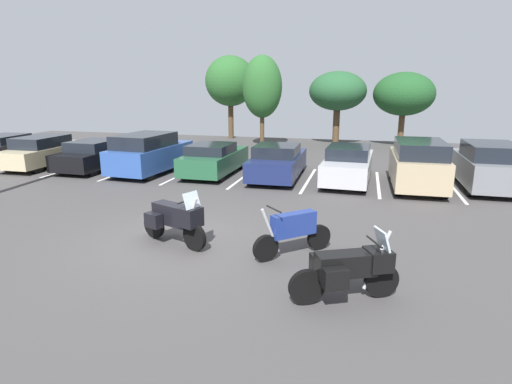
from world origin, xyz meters
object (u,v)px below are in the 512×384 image
Objects in this scene: car_silver at (348,164)px; car_black at (96,155)px; car_blue at (150,153)px; car_grey at (488,166)px; car_tan at (418,164)px; motorcycle_second at (293,231)px; motorcycle_third at (349,268)px; car_champagne at (46,151)px; car_green at (214,159)px; motorcycle_touring at (175,219)px; car_charcoal at (6,149)px; car_navy at (278,162)px.

car_black is at bearing -179.22° from car_silver.
car_blue is 1.06× the size of car_grey.
car_tan reaches higher than car_grey.
car_tan is at bearing 65.38° from motorcycle_second.
car_black is 2.93m from car_blue.
motorcycle_third is at bearing -53.84° from motorcycle_second.
car_champagne is 8.64m from car_green.
motorcycle_third is 0.41× the size of car_silver.
car_blue is (-9.22, 9.73, 0.26)m from motorcycle_third.
car_charcoal is (-13.27, 8.38, 0.04)m from motorcycle_touring.
motorcycle_third is at bearing -58.24° from car_green.
car_tan reaches higher than car_champagne.
car_grey is at bearing 64.89° from motorcycle_third.
car_navy is 0.95× the size of car_silver.
car_navy is (5.84, 0.34, -0.19)m from car_blue.
car_champagne is 5.73m from car_blue.
car_champagne is 1.01× the size of car_silver.
car_green reaches higher than car_black.
car_grey is at bearing 1.03° from car_navy.
car_silver is (17.14, -0.08, 0.01)m from car_charcoal.
car_blue is at bearing -3.21° from car_charcoal.
motorcycle_touring is 0.42× the size of car_champagne.
car_silver reaches higher than motorcycle_second.
car_charcoal is 11.28m from car_green.
car_tan is (3.54, 7.71, 0.34)m from motorcycle_second.
motorcycle_third is 0.43× the size of car_blue.
motorcycle_third reaches higher than motorcycle_second.
car_navy is (-3.39, 10.06, 0.07)m from motorcycle_third.
motorcycle_second is at bearing -114.62° from car_tan.
motorcycle_touring is at bearing -46.12° from car_black.
motorcycle_second is at bearing -126.33° from car_grey.
car_green is at bearing 175.88° from car_tan.
motorcycle_touring is at bearing -96.38° from car_navy.
car_blue reaches higher than car_charcoal.
car_tan is at bearing -0.79° from car_blue.
motorcycle_third is 0.47× the size of car_tan.
motorcycle_touring is at bearing -76.60° from car_green.
car_black is at bearing -177.78° from car_green.
car_black is at bearing 133.88° from motorcycle_touring.
car_tan is 2.69m from car_grey.
car_grey reaches higher than car_black.
car_silver is at bearing 0.72° from car_champagne.
car_champagne is 2.81m from car_black.
motorcycle_touring is 15.70m from car_charcoal.
car_tan is 0.97× the size of car_grey.
car_silver is at bearing -0.65° from car_green.
car_green is at bearing 121.76° from motorcycle_third.
car_green reaches higher than motorcycle_third.
car_grey reaches higher than car_silver.
car_charcoal is 1.05× the size of car_green.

